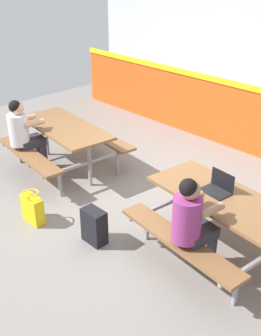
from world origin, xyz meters
The scene contains 9 objects.
ground_plane centered at (0.00, 0.00, -0.01)m, with size 10.00×10.00×0.02m, color gray.
accent_backdrop centered at (0.00, 2.46, 1.25)m, with size 8.00×0.14×2.60m.
picnic_table_left centered at (-1.45, -0.20, 0.57)m, with size 1.79×1.72×0.74m.
picnic_table_right centered at (1.45, -0.18, 0.57)m, with size 1.79×1.72×0.74m.
student_nearer centered at (-1.78, -0.72, 0.71)m, with size 0.39×0.54×1.21m.
student_further centered at (1.48, -0.74, 0.71)m, with size 0.39×0.54×1.21m.
laptop_dark centered at (1.35, -0.13, 0.79)m, with size 0.34×0.25×0.22m.
backpack_dark centered at (0.33, -1.10, 0.22)m, with size 0.30×0.22×0.44m.
tote_bag_bright centered at (-0.56, -1.40, 0.19)m, with size 0.34×0.21×0.43m.
Camera 1 is at (3.57, -3.63, 3.12)m, focal length 44.70 mm.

